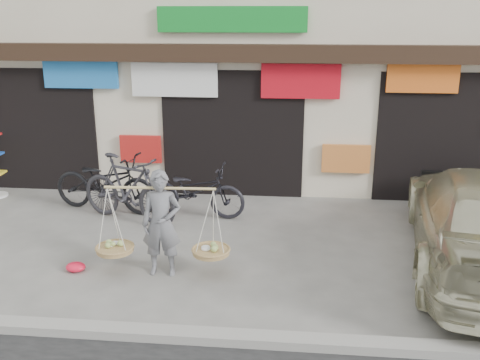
# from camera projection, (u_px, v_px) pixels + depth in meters

# --- Properties ---
(ground) EXTENTS (70.00, 70.00, 0.00)m
(ground) POSITION_uv_depth(u_px,v_px,m) (208.00, 266.00, 8.45)
(ground) COLOR gray
(ground) RESTS_ON ground
(kerb) EXTENTS (70.00, 0.25, 0.12)m
(kerb) POSITION_uv_depth(u_px,v_px,m) (183.00, 335.00, 6.53)
(kerb) COLOR gray
(kerb) RESTS_ON ground
(shophouse_block) EXTENTS (14.00, 6.32, 7.00)m
(shophouse_block) POSITION_uv_depth(u_px,v_px,m) (245.00, 28.00, 13.51)
(shophouse_block) COLOR beige
(shophouse_block) RESTS_ON ground
(street_vendor) EXTENTS (2.03, 0.62, 1.63)m
(street_vendor) POSITION_uv_depth(u_px,v_px,m) (162.00, 227.00, 7.99)
(street_vendor) COLOR slate
(street_vendor) RESTS_ON ground
(bike_0) EXTENTS (2.36, 1.22, 1.18)m
(bike_0) POSITION_uv_depth(u_px,v_px,m) (106.00, 182.00, 10.65)
(bike_0) COLOR black
(bike_0) RESTS_ON ground
(bike_1) EXTENTS (2.24, 1.41, 1.30)m
(bike_1) POSITION_uv_depth(u_px,v_px,m) (128.00, 189.00, 10.07)
(bike_1) COLOR #2E2D33
(bike_1) RESTS_ON ground
(bike_2) EXTENTS (2.07, 0.92, 1.05)m
(bike_2) POSITION_uv_depth(u_px,v_px,m) (194.00, 190.00, 10.37)
(bike_2) COLOR black
(bike_2) RESTS_ON ground
(red_bag) EXTENTS (0.31, 0.25, 0.14)m
(red_bag) POSITION_uv_depth(u_px,v_px,m) (76.00, 267.00, 8.25)
(red_bag) COLOR #F61735
(red_bag) RESTS_ON ground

